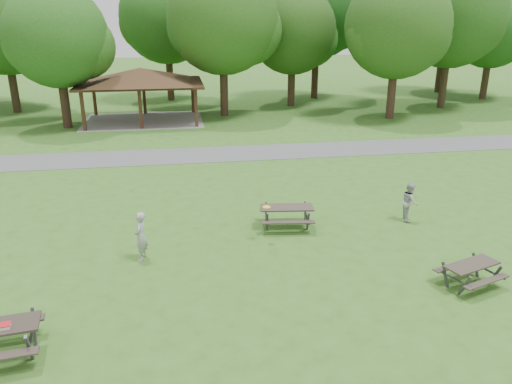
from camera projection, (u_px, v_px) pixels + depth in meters
name	position (u px, v px, depth m)	size (l,w,h in m)	color
ground	(244.00, 281.00, 14.55)	(160.00, 160.00, 0.00)	#2F5F1B
asphalt_path	(209.00, 155.00, 27.55)	(120.00, 3.20, 0.02)	#4E4E50
pavilion	(141.00, 78.00, 35.19)	(8.60, 7.01, 3.76)	#352013
tree_row_c	(5.00, 25.00, 37.18)	(8.19, 7.80, 10.67)	black
tree_row_d	(58.00, 39.00, 32.16)	(6.93, 6.60, 9.27)	black
tree_row_e	(224.00, 22.00, 35.81)	(8.40, 8.00, 11.02)	black
tree_row_f	(294.00, 33.00, 40.29)	(7.35, 7.00, 9.55)	#2F1F15
tree_row_g	(398.00, 29.00, 35.00)	(7.77, 7.40, 10.25)	#311E16
tree_row_h	(453.00, 18.00, 38.93)	(8.61, 8.20, 11.37)	#302015
tree_row_i	(493.00, 31.00, 43.46)	(7.14, 6.80, 9.52)	#322116
tree_deep_b	(168.00, 19.00, 42.60)	(8.40, 8.00, 11.13)	#322016
tree_deep_c	(318.00, 12.00, 43.45)	(8.82, 8.40, 11.90)	black
tree_deep_d	(447.00, 17.00, 46.96)	(8.40, 8.00, 11.27)	black
picnic_table_middle	(287.00, 212.00, 18.05)	(2.06, 1.74, 0.82)	#312A23
picnic_table_far	(471.00, 269.00, 14.18)	(1.96, 1.76, 0.71)	#2F2822
frisbee_in_flight	(267.00, 207.00, 16.73)	(0.32, 0.32, 0.02)	yellow
frisbee_thrower	(141.00, 236.00, 15.61)	(0.58, 0.38, 1.59)	#9B9B9D
frisbee_catcher	(410.00, 202.00, 18.64)	(0.71, 0.56, 1.47)	#AAABAD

